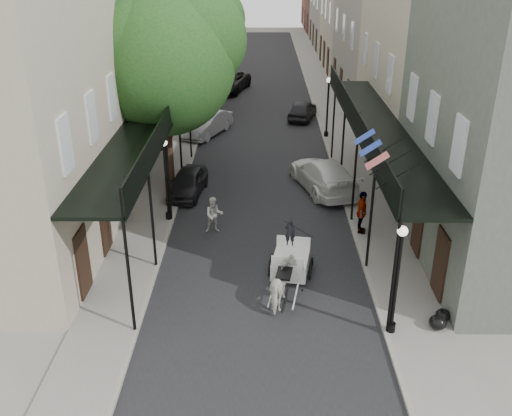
{
  "coord_description": "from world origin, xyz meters",
  "views": [
    {
      "loc": [
        -0.01,
        -16.71,
        11.25
      ],
      "look_at": [
        -0.21,
        3.98,
        1.6
      ],
      "focal_mm": 40.0,
      "sensor_mm": 36.0,
      "label": 1
    }
  ],
  "objects_px": {
    "carriage": "(292,246)",
    "car_left_far": "(228,82)",
    "lamppost_right_near": "(397,279)",
    "pedestrian_sidewalk_right": "(362,212)",
    "lamppost_left": "(166,178)",
    "horse": "(283,285)",
    "tree_near": "(171,56)",
    "lamppost_right_far": "(328,106)",
    "car_left_near": "(188,182)",
    "pedestrian_walking": "(214,215)",
    "pedestrian_sidewalk_left": "(162,134)",
    "car_right_near": "(323,175)",
    "car_right_far": "(302,110)",
    "tree_far": "(201,29)",
    "car_left_mid": "(207,124)"
  },
  "relations": [
    {
      "from": "pedestrian_walking",
      "to": "lamppost_right_near",
      "type": "bearing_deg",
      "value": -57.53
    },
    {
      "from": "car_left_near",
      "to": "lamppost_left",
      "type": "bearing_deg",
      "value": -92.19
    },
    {
      "from": "lamppost_right_near",
      "to": "pedestrian_sidewalk_right",
      "type": "height_order",
      "value": "lamppost_right_near"
    },
    {
      "from": "lamppost_right_near",
      "to": "lamppost_left",
      "type": "xyz_separation_m",
      "value": [
        -8.2,
        8.0,
        0.0
      ]
    },
    {
      "from": "horse",
      "to": "pedestrian_sidewalk_left",
      "type": "distance_m",
      "value": 16.93
    },
    {
      "from": "pedestrian_walking",
      "to": "lamppost_right_far",
      "type": "bearing_deg",
      "value": 56.27
    },
    {
      "from": "car_right_near",
      "to": "pedestrian_sidewalk_left",
      "type": "bearing_deg",
      "value": -48.35
    },
    {
      "from": "horse",
      "to": "car_right_near",
      "type": "relative_size",
      "value": 0.34
    },
    {
      "from": "tree_far",
      "to": "tree_near",
      "type": "bearing_deg",
      "value": -89.81
    },
    {
      "from": "tree_near",
      "to": "lamppost_right_far",
      "type": "relative_size",
      "value": 2.6
    },
    {
      "from": "lamppost_left",
      "to": "lamppost_right_far",
      "type": "bearing_deg",
      "value": 55.65
    },
    {
      "from": "lamppost_right_far",
      "to": "car_left_far",
      "type": "distance_m",
      "value": 14.26
    },
    {
      "from": "car_left_near",
      "to": "car_left_far",
      "type": "xyz_separation_m",
      "value": [
        0.85,
        21.44,
        0.14
      ]
    },
    {
      "from": "tree_near",
      "to": "carriage",
      "type": "bearing_deg",
      "value": -56.84
    },
    {
      "from": "pedestrian_sidewalk_right",
      "to": "car_left_far",
      "type": "relative_size",
      "value": 0.33
    },
    {
      "from": "car_left_near",
      "to": "horse",
      "type": "bearing_deg",
      "value": -57.71
    },
    {
      "from": "tree_far",
      "to": "car_left_far",
      "type": "bearing_deg",
      "value": 76.57
    },
    {
      "from": "lamppost_right_far",
      "to": "pedestrian_sidewalk_left",
      "type": "bearing_deg",
      "value": -164.5
    },
    {
      "from": "lamppost_right_near",
      "to": "car_left_near",
      "type": "height_order",
      "value": "lamppost_right_near"
    },
    {
      "from": "carriage",
      "to": "pedestrian_sidewalk_left",
      "type": "distance_m",
      "value": 14.99
    },
    {
      "from": "lamppost_right_near",
      "to": "lamppost_left",
      "type": "height_order",
      "value": "same"
    },
    {
      "from": "tree_far",
      "to": "lamppost_right_far",
      "type": "bearing_deg",
      "value": -36.51
    },
    {
      "from": "tree_far",
      "to": "pedestrian_sidewalk_left",
      "type": "bearing_deg",
      "value": -99.89
    },
    {
      "from": "carriage",
      "to": "car_left_far",
      "type": "relative_size",
      "value": 0.46
    },
    {
      "from": "tree_far",
      "to": "carriage",
      "type": "distance_m",
      "value": 23.36
    },
    {
      "from": "lamppost_right_far",
      "to": "pedestrian_sidewalk_right",
      "type": "relative_size",
      "value": 2.01
    },
    {
      "from": "horse",
      "to": "car_left_near",
      "type": "height_order",
      "value": "horse"
    },
    {
      "from": "pedestrian_sidewalk_left",
      "to": "carriage",
      "type": "bearing_deg",
      "value": 102.36
    },
    {
      "from": "lamppost_left",
      "to": "car_left_near",
      "type": "distance_m",
      "value": 3.36
    },
    {
      "from": "lamppost_left",
      "to": "horse",
      "type": "xyz_separation_m",
      "value": [
        4.86,
        -6.35,
        -1.29
      ]
    },
    {
      "from": "lamppost_right_far",
      "to": "car_right_near",
      "type": "distance_m",
      "value": 8.47
    },
    {
      "from": "pedestrian_walking",
      "to": "car_right_far",
      "type": "height_order",
      "value": "pedestrian_walking"
    },
    {
      "from": "lamppost_right_near",
      "to": "horse",
      "type": "bearing_deg",
      "value": 153.65
    },
    {
      "from": "car_left_mid",
      "to": "tree_far",
      "type": "bearing_deg",
      "value": 120.29
    },
    {
      "from": "horse",
      "to": "lamppost_right_near",
      "type": "bearing_deg",
      "value": 163.4
    },
    {
      "from": "lamppost_left",
      "to": "carriage",
      "type": "distance_m",
      "value": 6.71
    },
    {
      "from": "tree_far",
      "to": "carriage",
      "type": "relative_size",
      "value": 3.4
    },
    {
      "from": "car_left_near",
      "to": "pedestrian_walking",
      "type": "bearing_deg",
      "value": -60.91
    },
    {
      "from": "carriage",
      "to": "tree_far",
      "type": "bearing_deg",
      "value": 113.44
    },
    {
      "from": "lamppost_left",
      "to": "pedestrian_sidewalk_right",
      "type": "bearing_deg",
      "value": -8.31
    },
    {
      "from": "pedestrian_sidewalk_right",
      "to": "lamppost_right_near",
      "type": "bearing_deg",
      "value": -167.95
    },
    {
      "from": "lamppost_left",
      "to": "tree_near",
      "type": "bearing_deg",
      "value": 91.34
    },
    {
      "from": "pedestrian_sidewalk_left",
      "to": "car_right_near",
      "type": "distance_m",
      "value": 10.49
    },
    {
      "from": "pedestrian_sidewalk_right",
      "to": "lamppost_left",
      "type": "bearing_deg",
      "value": 94.59
    },
    {
      "from": "horse",
      "to": "car_left_mid",
      "type": "distance_m",
      "value": 19.34
    },
    {
      "from": "lamppost_right_near",
      "to": "carriage",
      "type": "xyz_separation_m",
      "value": [
        -2.94,
        3.98,
        -1.07
      ]
    },
    {
      "from": "lamppost_right_far",
      "to": "horse",
      "type": "bearing_deg",
      "value": -100.32
    },
    {
      "from": "lamppost_left",
      "to": "carriage",
      "type": "height_order",
      "value": "lamppost_left"
    },
    {
      "from": "pedestrian_sidewalk_left",
      "to": "pedestrian_sidewalk_right",
      "type": "height_order",
      "value": "pedestrian_sidewalk_left"
    },
    {
      "from": "lamppost_right_far",
      "to": "car_left_near",
      "type": "bearing_deg",
      "value": -130.55
    }
  ]
}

